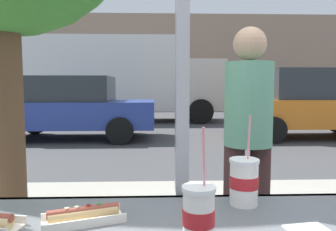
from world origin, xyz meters
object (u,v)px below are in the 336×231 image
box_truck (123,77)px  pedestrian (248,132)px  parked_car_blue (72,107)px  soda_cup_right (244,181)px  parked_car_orange (309,104)px  hotdog_tray_far (84,215)px  soda_cup_left (199,216)px

box_truck → pedestrian: 10.78m
parked_car_blue → pedestrian: bearing=-66.1°
soda_cup_right → pedestrian: bearing=73.5°
parked_car_orange → pedestrian: size_ratio=2.56×
hotdog_tray_far → parked_car_orange: bearing=60.3°
box_truck → hotdog_tray_far: bearing=-84.9°
parked_car_blue → box_truck: 4.49m
soda_cup_right → pedestrian: (0.31, 1.04, 0.03)m
box_truck → pedestrian: (1.89, -10.59, -0.67)m
soda_cup_left → pedestrian: pedestrian is taller
parked_car_orange → pedestrian: parked_car_orange is taller
hotdog_tray_far → soda_cup_right: bearing=14.0°
soda_cup_right → pedestrian: pedestrian is taller
hotdog_tray_far → pedestrian: (0.84, 1.17, 0.09)m
hotdog_tray_far → parked_car_blue: (-1.94, 7.45, -0.12)m
parked_car_blue → parked_car_orange: bearing=0.0°
soda_cup_left → hotdog_tray_far: size_ratio=1.21×
hotdog_tray_far → parked_car_orange: (4.26, 7.45, -0.05)m
parked_car_blue → box_truck: (0.89, 4.31, 0.89)m
soda_cup_left → box_truck: bearing=96.6°
parked_car_orange → box_truck: (-5.31, 4.31, 0.82)m
pedestrian → parked_car_blue: bearing=113.9°
box_truck → pedestrian: size_ratio=4.47×
pedestrian → soda_cup_left: bearing=-110.8°
soda_cup_left → parked_car_blue: size_ratio=0.08×
parked_car_blue → soda_cup_right: bearing=-71.3°
box_truck → pedestrian: box_truck is taller
parked_car_blue → box_truck: box_truck is taller
parked_car_orange → box_truck: size_ratio=0.57×
soda_cup_left → parked_car_orange: parked_car_orange is taller
parked_car_orange → soda_cup_left: bearing=-117.2°
soda_cup_right → box_truck: size_ratio=0.04×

